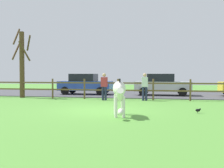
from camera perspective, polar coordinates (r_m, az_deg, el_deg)
ground_plane at (r=12.11m, az=-2.62°, el=-5.40°), size 60.00×60.00×0.00m
parking_asphalt at (r=21.21m, az=3.55°, el=-2.13°), size 28.00×7.40×0.05m
paddock_fence at (r=16.94m, az=1.26°, el=-0.78°), size 21.95×0.11×1.28m
bare_tree at (r=19.32m, az=-18.42°, el=4.38°), size 1.24×1.30×4.71m
zebra at (r=10.12m, az=1.56°, el=-1.60°), size 0.74×1.91×1.41m
crow_on_grass at (r=11.50m, az=17.65°, el=-5.26°), size 0.21×0.10×0.20m
parked_car_blue at (r=20.82m, az=-5.68°, el=0.04°), size 4.02×1.93×1.56m
parked_car_silver at (r=20.05m, az=10.52°, el=-0.06°), size 4.02×1.92×1.56m
visitor_left_of_tree at (r=16.33m, az=-1.65°, el=-0.28°), size 0.39×0.28×1.64m
visitor_right_of_tree at (r=16.29m, az=6.90°, el=-0.30°), size 0.38×0.26×1.64m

